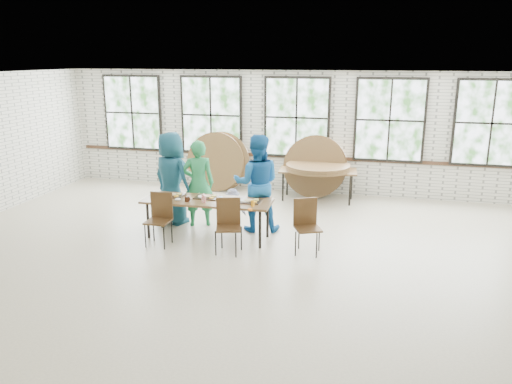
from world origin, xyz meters
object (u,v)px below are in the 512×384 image
chair_near_left (160,214)px  chair_near_right (228,221)px  dining_table (207,202)px  storage_table (318,172)px

chair_near_left → chair_near_right: same height
dining_table → chair_near_right: (0.58, -0.55, -0.13)m
dining_table → storage_table: same height
chair_near_left → storage_table: (2.39, 3.57, 0.13)m
chair_near_right → storage_table: (1.08, 3.61, 0.13)m
storage_table → chair_near_right: bearing=-111.6°
chair_near_left → chair_near_right: 1.31m
storage_table → dining_table: bearing=-123.4°
dining_table → chair_near_left: size_ratio=2.55×
dining_table → chair_near_left: chair_near_left is taller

